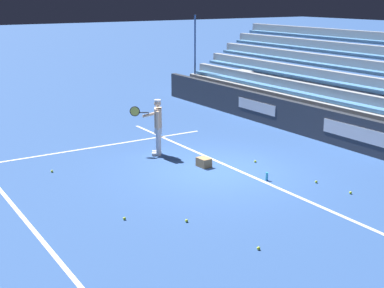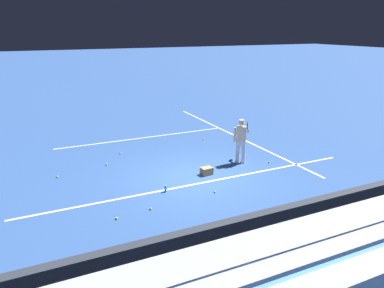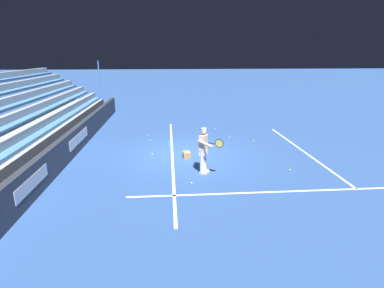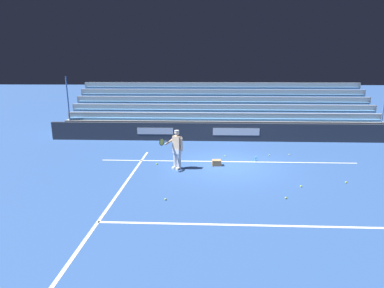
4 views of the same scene
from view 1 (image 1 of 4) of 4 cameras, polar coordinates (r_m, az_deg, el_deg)
name	(u,v)px [view 1 (image 1 of 4)]	position (r m, az deg, el deg)	size (l,w,h in m)	color
ground_plane	(218,171)	(14.93, 2.80, -2.90)	(160.00, 160.00, 0.00)	#2D5193
court_baseline_white	(232,168)	(15.21, 4.34, -2.56)	(12.00, 0.10, 0.01)	white
court_sideline_white	(32,157)	(16.87, -16.73, -1.35)	(0.10, 12.00, 0.01)	white
court_service_line_white	(19,213)	(12.75, -17.98, -6.97)	(8.22, 0.10, 0.01)	white
back_wall_sponsor_board	(340,129)	(17.91, 15.53, 1.52)	(21.15, 0.25, 1.10)	#2D333D
tennis_player	(157,126)	(16.23, -3.72, 1.90)	(0.93, 0.85, 1.71)	silver
ball_box_cardboard	(204,162)	(15.25, 1.28, -1.96)	(0.40, 0.30, 0.26)	#A87F51
tennis_ball_toward_net	(124,218)	(11.86, -7.22, -7.89)	(0.07, 0.07, 0.07)	#CCE533
tennis_ball_far_right	(351,193)	(13.79, 16.56, -5.00)	(0.07, 0.07, 0.07)	#CCE533
tennis_ball_midcourt	(52,171)	(15.29, -14.71, -2.82)	(0.07, 0.07, 0.07)	#CCE533
tennis_ball_on_baseline	(158,144)	(17.52, -3.68, 0.02)	(0.07, 0.07, 0.07)	#CCE533
tennis_ball_by_box	(255,161)	(15.76, 6.76, -1.85)	(0.07, 0.07, 0.07)	#CCE533
tennis_ball_near_player	(187,221)	(11.65, -0.58, -8.19)	(0.07, 0.07, 0.07)	#CCE533
tennis_ball_stray_back	(259,248)	(10.55, 7.11, -10.97)	(0.07, 0.07, 0.07)	#CCE533
tennis_ball_far_left	(316,182)	(14.35, 13.11, -3.94)	(0.07, 0.07, 0.07)	#CCE533
water_bottle	(267,176)	(14.28, 7.98, -3.45)	(0.07, 0.07, 0.22)	#33B2E5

